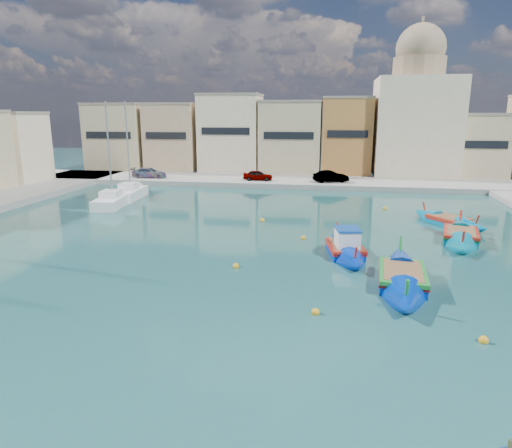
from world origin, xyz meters
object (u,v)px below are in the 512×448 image
(luzzu_cyan_mid, at_px, (461,237))
(yacht_north, at_px, (135,191))
(luzzu_green, at_px, (448,222))
(luzzu_blue_south, at_px, (402,279))
(yacht_midnorth, at_px, (117,199))
(church_block, at_px, (416,112))
(luzzu_blue_cabin, at_px, (345,250))

(luzzu_cyan_mid, xyz_separation_m, yacht_north, (-28.82, 12.65, 0.13))
(luzzu_green, height_order, luzzu_blue_south, luzzu_blue_south)
(luzzu_blue_south, height_order, yacht_midnorth, yacht_midnorth)
(church_block, height_order, luzzu_cyan_mid, church_block)
(luzzu_blue_cabin, bearing_deg, yacht_midnorth, 148.85)
(church_block, xyz_separation_m, luzzu_cyan_mid, (-1.43, -30.79, -8.14))
(luzzu_cyan_mid, distance_m, yacht_north, 31.48)
(luzzu_blue_cabin, xyz_separation_m, yacht_north, (-21.12, 17.11, 0.07))
(luzzu_blue_cabin, bearing_deg, luzzu_blue_south, -58.80)
(church_block, distance_m, luzzu_green, 27.47)
(luzzu_green, relative_size, yacht_north, 0.68)
(church_block, xyz_separation_m, yacht_north, (-30.25, -18.13, -8.00))
(yacht_midnorth, bearing_deg, luzzu_blue_south, -35.91)
(luzzu_cyan_mid, height_order, luzzu_blue_south, luzzu_blue_south)
(church_block, xyz_separation_m, luzzu_blue_cabin, (-9.13, -35.24, -8.08))
(luzzu_green, relative_size, luzzu_blue_south, 0.72)
(luzzu_green, distance_m, yacht_north, 30.15)
(luzzu_cyan_mid, bearing_deg, yacht_midnorth, 164.01)
(luzzu_cyan_mid, xyz_separation_m, yacht_midnorth, (-28.66, 8.21, 0.13))
(luzzu_blue_cabin, relative_size, yacht_north, 0.77)
(luzzu_blue_south, relative_size, yacht_midnorth, 0.96)
(luzzu_cyan_mid, distance_m, luzzu_green, 4.59)
(luzzu_cyan_mid, relative_size, yacht_north, 0.88)
(luzzu_cyan_mid, bearing_deg, church_block, 87.34)
(luzzu_cyan_mid, relative_size, yacht_midnorth, 0.89)
(yacht_north, bearing_deg, luzzu_blue_south, -42.17)
(church_block, height_order, yacht_midnorth, church_block)
(yacht_north, bearing_deg, luzzu_blue_cabin, -39.01)
(luzzu_green, bearing_deg, luzzu_blue_south, -111.15)
(luzzu_blue_cabin, xyz_separation_m, luzzu_blue_south, (2.71, -4.47, -0.05))
(luzzu_blue_cabin, bearing_deg, yacht_north, 140.99)
(luzzu_cyan_mid, xyz_separation_m, luzzu_green, (0.23, 4.59, -0.03))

